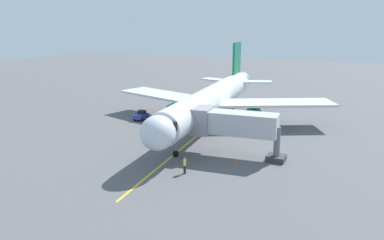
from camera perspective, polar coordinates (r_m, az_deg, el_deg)
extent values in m
plane|color=#565659|center=(55.62, 3.14, -1.40)|extent=(220.00, 220.00, 0.00)
cube|color=yellow|center=(51.44, 0.31, -2.67)|extent=(3.11, 39.91, 0.01)
cylinder|color=silver|center=(55.83, 2.78, 3.00)|extent=(6.23, 34.19, 3.80)
ellipsoid|color=silver|center=(39.26, -5.04, -1.89)|extent=(3.89, 4.25, 3.61)
cone|color=silver|center=(73.47, 7.04, 5.63)|extent=(3.63, 3.24, 3.42)
cube|color=black|center=(40.34, -4.23, -0.62)|extent=(3.34, 1.83, 0.90)
cube|color=silver|center=(57.75, 11.99, 2.47)|extent=(17.60, 12.17, 0.36)
cylinder|color=#146B47|center=(55.87, 8.75, 0.65)|extent=(2.54, 3.56, 2.30)
cylinder|color=black|center=(54.20, 8.39, 0.24)|extent=(2.11, 0.35, 2.10)
cube|color=silver|center=(62.28, -3.74, 3.60)|extent=(17.82, 10.18, 0.36)
cylinder|color=#146B47|center=(59.09, -2.34, 1.55)|extent=(2.54, 3.56, 2.30)
cylinder|color=black|center=(57.51, -3.00, 1.19)|extent=(2.11, 0.35, 2.10)
cube|color=#146B47|center=(70.09, 6.58, 8.36)|extent=(0.70, 4.81, 7.20)
cube|color=silver|center=(69.54, 9.03, 5.57)|extent=(6.83, 4.63, 0.24)
cube|color=silver|center=(71.00, 3.93, 5.89)|extent=(6.79, 3.87, 0.24)
cylinder|color=slate|center=(44.07, -2.42, -3.25)|extent=(0.24, 0.24, 2.77)
cylinder|color=black|center=(44.50, -2.41, -4.95)|extent=(0.50, 0.73, 0.70)
cylinder|color=slate|center=(58.45, 6.06, 1.27)|extent=(0.24, 0.24, 2.77)
cylinder|color=black|center=(58.77, 6.02, -0.04)|extent=(0.53, 1.13, 1.10)
cylinder|color=slate|center=(59.85, 1.22, 1.66)|extent=(0.24, 0.24, 2.77)
cylinder|color=black|center=(60.17, 1.21, 0.37)|extent=(0.53, 1.13, 1.10)
cube|color=#B7B7BC|center=(43.87, 6.68, -0.47)|extent=(9.16, 3.24, 2.50)
cube|color=gray|center=(45.06, 1.10, 0.01)|extent=(3.02, 3.39, 3.00)
cylinder|color=slate|center=(43.67, 12.37, -3.45)|extent=(0.70, 0.70, 3.90)
cube|color=#333338|center=(44.19, 12.25, -5.49)|extent=(2.00, 2.00, 0.60)
cylinder|color=#23232D|center=(39.60, -1.08, -7.29)|extent=(0.26, 0.26, 0.88)
cube|color=#D8EA19|center=(39.33, -1.08, -6.29)|extent=(0.39, 0.45, 0.60)
cube|color=silver|center=(39.33, -1.08, -6.29)|extent=(0.41, 0.47, 0.10)
sphere|color=#9E7051|center=(39.19, -1.08, -5.71)|extent=(0.22, 0.22, 0.22)
cube|color=#2D3899|center=(61.17, -7.52, 0.58)|extent=(1.56, 2.34, 0.70)
cube|color=black|center=(61.28, -7.38, 1.18)|extent=(1.12, 0.93, 0.50)
cylinder|color=black|center=(60.26, -7.40, 0.03)|extent=(0.27, 0.61, 0.60)
cylinder|color=black|center=(60.96, -8.43, 0.16)|extent=(0.27, 0.61, 0.60)
cylinder|color=black|center=(61.57, -6.59, 0.36)|extent=(0.27, 0.61, 0.60)
cylinder|color=black|center=(62.25, -7.61, 0.48)|extent=(0.27, 0.61, 0.60)
cone|color=#F2590F|center=(49.25, -5.02, -3.18)|extent=(0.32, 0.32, 0.55)
cone|color=#F2590F|center=(42.48, 6.38, -6.09)|extent=(0.32, 0.32, 0.55)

